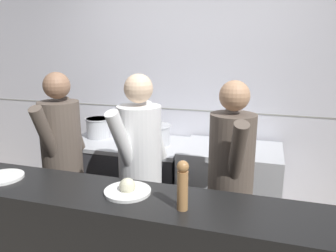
{
  "coord_description": "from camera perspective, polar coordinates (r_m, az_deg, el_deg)",
  "views": [
    {
      "loc": [
        0.75,
        -1.77,
        1.82
      ],
      "look_at": [
        -0.04,
        0.79,
        1.15
      ],
      "focal_mm": 35.0,
      "sensor_mm": 36.0,
      "label": 1
    }
  ],
  "objects": [
    {
      "name": "chef_head_cook",
      "position": [
        2.87,
        -17.88,
        -5.41
      ],
      "size": [
        0.35,
        0.71,
        1.61
      ],
      "rotation": [
        0.0,
        0.0,
        0.08
      ],
      "color": "black",
      "rests_on": "ground_plane"
    },
    {
      "name": "plated_dish_appetiser",
      "position": [
        1.96,
        -7.06,
        -10.88
      ],
      "size": [
        0.27,
        0.27,
        0.1
      ],
      "color": "white",
      "rests_on": "pass_counter"
    },
    {
      "name": "prep_counter",
      "position": [
        3.25,
        10.65,
        -11.32
      ],
      "size": [
        0.91,
        0.65,
        0.89
      ],
      "color": "#B7BABF",
      "rests_on": "ground_plane"
    },
    {
      "name": "pepper_mill",
      "position": [
        1.72,
        2.56,
        -10.11
      ],
      "size": [
        0.06,
        0.06,
        0.27
      ],
      "color": "#AD7A47",
      "rests_on": "pass_counter"
    },
    {
      "name": "wall_back_tiled",
      "position": [
        3.45,
        4.36,
        5.33
      ],
      "size": [
        8.0,
        0.06,
        2.6
      ],
      "color": "silver",
      "rests_on": "ground_plane"
    },
    {
      "name": "chef_line",
      "position": [
        2.42,
        10.82,
        -8.97
      ],
      "size": [
        0.4,
        0.69,
        1.59
      ],
      "rotation": [
        0.0,
        0.0,
        0.27
      ],
      "color": "black",
      "rests_on": "ground_plane"
    },
    {
      "name": "sauce_pot",
      "position": [
        3.21,
        -2.48,
        -1.42
      ],
      "size": [
        0.33,
        0.33,
        0.2
      ],
      "color": "#B7BABF",
      "rests_on": "oven_range"
    },
    {
      "name": "chef_sous",
      "position": [
        2.54,
        -4.87,
        -7.25
      ],
      "size": [
        0.4,
        0.7,
        1.62
      ],
      "rotation": [
        0.0,
        0.0,
        -0.25
      ],
      "color": "black",
      "rests_on": "ground_plane"
    },
    {
      "name": "oven_range",
      "position": [
        3.51,
        -6.94,
        -9.41
      ],
      "size": [
        1.18,
        0.71,
        0.86
      ],
      "color": "#38383D",
      "rests_on": "ground_plane"
    },
    {
      "name": "stock_pot",
      "position": [
        3.53,
        -12.06,
        -0.22
      ],
      "size": [
        0.26,
        0.26,
        0.21
      ],
      "color": "#B7BABF",
      "rests_on": "oven_range"
    },
    {
      "name": "plated_dish_main",
      "position": [
        2.39,
        -26.82,
        -7.95
      ],
      "size": [
        0.26,
        0.26,
        0.02
      ],
      "color": "white",
      "rests_on": "pass_counter"
    }
  ]
}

